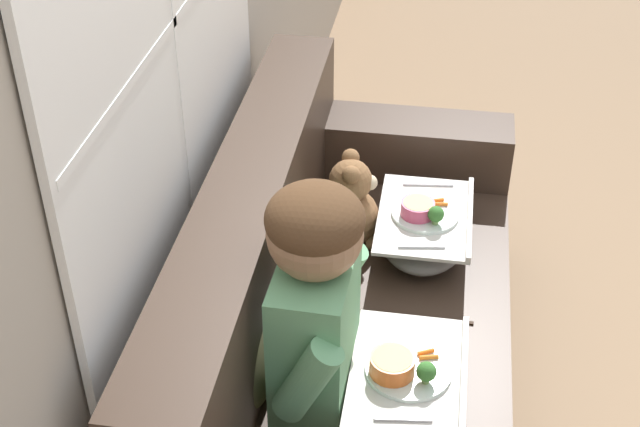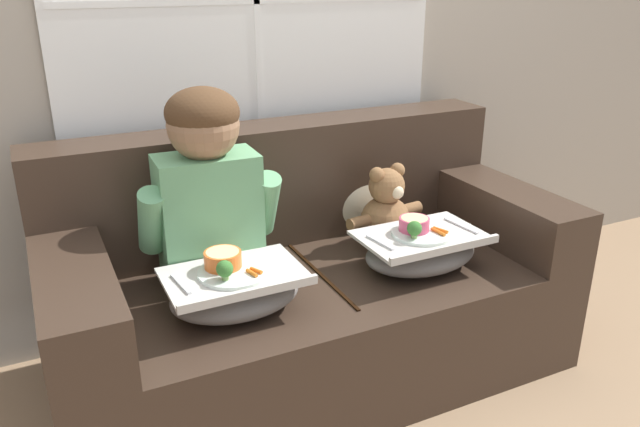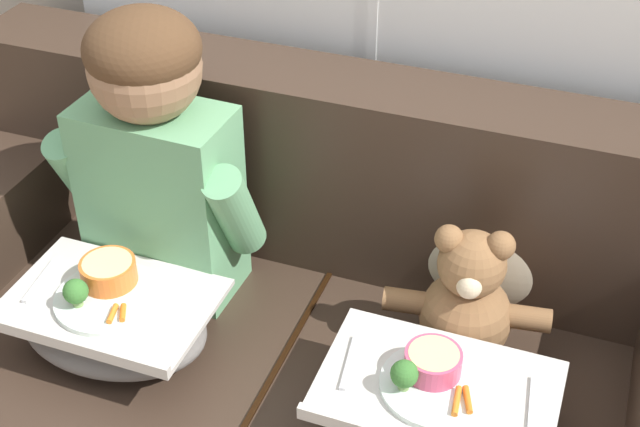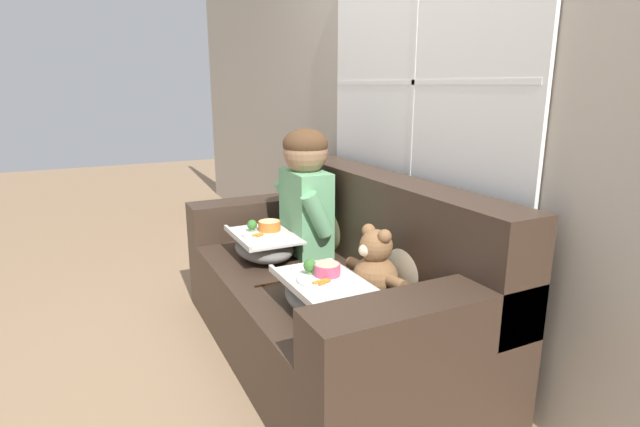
{
  "view_description": "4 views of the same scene",
  "coord_description": "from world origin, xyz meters",
  "px_view_note": "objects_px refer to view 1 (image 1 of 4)",
  "views": [
    {
      "loc": [
        -2.02,
        -0.19,
        2.25
      ],
      "look_at": [
        0.06,
        0.14,
        0.73
      ],
      "focal_mm": 50.0,
      "sensor_mm": 36.0,
      "label": 1
    },
    {
      "loc": [
        -0.87,
        -1.85,
        1.45
      ],
      "look_at": [
        0.05,
        0.06,
        0.61
      ],
      "focal_mm": 35.0,
      "sensor_mm": 36.0,
      "label": 2
    },
    {
      "loc": [
        0.55,
        -1.32,
        1.8
      ],
      "look_at": [
        0.05,
        0.02,
        0.76
      ],
      "focal_mm": 50.0,
      "sensor_mm": 36.0,
      "label": 3
    },
    {
      "loc": [
        2.03,
        -1.01,
        1.32
      ],
      "look_at": [
        0.08,
        -0.04,
        0.76
      ],
      "focal_mm": 28.0,
      "sensor_mm": 36.0,
      "label": 4
    }
  ],
  "objects_px": {
    "couch": "(340,333)",
    "throw_pillow_behind_child": "(250,343)",
    "child_figure": "(316,291)",
    "lap_tray_child": "(407,386)",
    "teddy_bear": "(351,207)",
    "throw_pillow_behind_teddy": "(297,195)",
    "lap_tray_teddy": "(424,230)"
  },
  "relations": [
    {
      "from": "couch",
      "to": "child_figure",
      "type": "xyz_separation_m",
      "value": [
        -0.35,
        0.02,
        0.47
      ]
    },
    {
      "from": "throw_pillow_behind_teddy",
      "to": "throw_pillow_behind_child",
      "type": "bearing_deg",
      "value": 180.0
    },
    {
      "from": "throw_pillow_behind_teddy",
      "to": "child_figure",
      "type": "relative_size",
      "value": 0.49
    },
    {
      "from": "throw_pillow_behind_teddy",
      "to": "lap_tray_child",
      "type": "distance_m",
      "value": 0.83
    },
    {
      "from": "throw_pillow_behind_teddy",
      "to": "couch",
      "type": "bearing_deg",
      "value": -150.79
    },
    {
      "from": "child_figure",
      "to": "lap_tray_child",
      "type": "xyz_separation_m",
      "value": [
        -0.0,
        -0.24,
        -0.3
      ]
    },
    {
      "from": "lap_tray_child",
      "to": "lap_tray_teddy",
      "type": "xyz_separation_m",
      "value": [
        0.71,
        -0.0,
        -0.0
      ]
    },
    {
      "from": "lap_tray_child",
      "to": "lap_tray_teddy",
      "type": "height_order",
      "value": "same"
    },
    {
      "from": "teddy_bear",
      "to": "lap_tray_child",
      "type": "relative_size",
      "value": 0.81
    },
    {
      "from": "couch",
      "to": "throw_pillow_behind_child",
      "type": "xyz_separation_m",
      "value": [
        -0.35,
        0.2,
        0.26
      ]
    },
    {
      "from": "couch",
      "to": "throw_pillow_behind_child",
      "type": "bearing_deg",
      "value": 150.79
    },
    {
      "from": "throw_pillow_behind_child",
      "to": "teddy_bear",
      "type": "xyz_separation_m",
      "value": [
        0.71,
        -0.18,
        -0.03
      ]
    },
    {
      "from": "couch",
      "to": "child_figure",
      "type": "relative_size",
      "value": 2.73
    },
    {
      "from": "throw_pillow_behind_child",
      "to": "lap_tray_child",
      "type": "bearing_deg",
      "value": -90.2
    },
    {
      "from": "child_figure",
      "to": "teddy_bear",
      "type": "relative_size",
      "value": 1.92
    },
    {
      "from": "throw_pillow_behind_child",
      "to": "teddy_bear",
      "type": "bearing_deg",
      "value": -14.34
    },
    {
      "from": "throw_pillow_behind_child",
      "to": "child_figure",
      "type": "xyz_separation_m",
      "value": [
        -0.0,
        -0.18,
        0.21
      ]
    },
    {
      "from": "lap_tray_child",
      "to": "teddy_bear",
      "type": "bearing_deg",
      "value": 18.86
    },
    {
      "from": "throw_pillow_behind_teddy",
      "to": "lap_tray_child",
      "type": "height_order",
      "value": "throw_pillow_behind_teddy"
    },
    {
      "from": "teddy_bear",
      "to": "lap_tray_child",
      "type": "xyz_separation_m",
      "value": [
        -0.71,
        -0.24,
        -0.06
      ]
    },
    {
      "from": "couch",
      "to": "lap_tray_teddy",
      "type": "xyz_separation_m",
      "value": [
        0.35,
        -0.23,
        0.17
      ]
    },
    {
      "from": "throw_pillow_behind_child",
      "to": "throw_pillow_behind_teddy",
      "type": "height_order",
      "value": "throw_pillow_behind_child"
    },
    {
      "from": "throw_pillow_behind_child",
      "to": "lap_tray_child",
      "type": "relative_size",
      "value": 0.84
    },
    {
      "from": "teddy_bear",
      "to": "throw_pillow_behind_teddy",
      "type": "bearing_deg",
      "value": 90.2
    },
    {
      "from": "couch",
      "to": "throw_pillow_behind_child",
      "type": "distance_m",
      "value": 0.48
    },
    {
      "from": "teddy_bear",
      "to": "lap_tray_child",
      "type": "distance_m",
      "value": 0.75
    },
    {
      "from": "throw_pillow_behind_child",
      "to": "throw_pillow_behind_teddy",
      "type": "relative_size",
      "value": 1.1
    },
    {
      "from": "throw_pillow_behind_teddy",
      "to": "child_figure",
      "type": "bearing_deg",
      "value": -165.9
    },
    {
      "from": "lap_tray_child",
      "to": "child_figure",
      "type": "bearing_deg",
      "value": 89.66
    },
    {
      "from": "lap_tray_teddy",
      "to": "child_figure",
      "type": "bearing_deg",
      "value": 160.75
    },
    {
      "from": "throw_pillow_behind_teddy",
      "to": "child_figure",
      "type": "distance_m",
      "value": 0.76
    },
    {
      "from": "throw_pillow_behind_teddy",
      "to": "lap_tray_teddy",
      "type": "bearing_deg",
      "value": -90.15
    }
  ]
}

